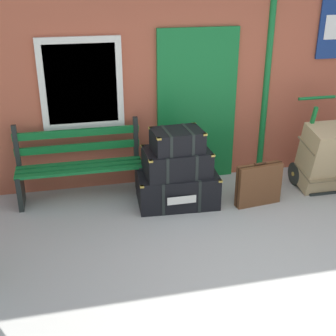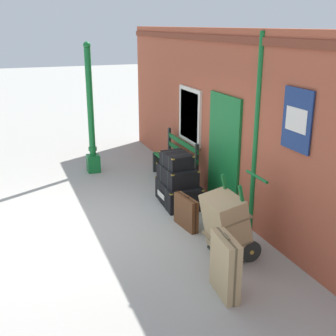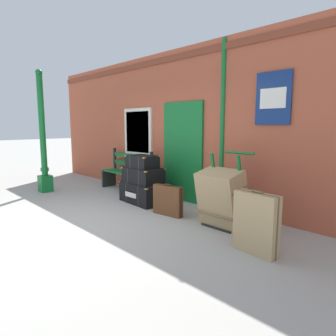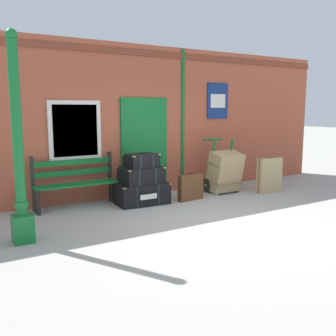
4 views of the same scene
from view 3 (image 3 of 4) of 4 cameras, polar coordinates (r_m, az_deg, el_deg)
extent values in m
plane|color=#A3A099|center=(5.15, -16.86, -10.54)|extent=(60.00, 60.00, 0.00)
cube|color=#AD5138|center=(6.47, 3.68, 8.00)|extent=(10.40, 0.30, 3.20)
cube|color=brown|center=(6.50, 2.75, 20.62)|extent=(10.40, 0.03, 0.12)
cube|color=#146B2D|center=(6.35, 2.78, 3.03)|extent=(1.10, 0.05, 2.10)
cube|color=#0C401B|center=(6.34, 2.71, 3.02)|extent=(0.06, 0.02, 2.10)
cube|color=silver|center=(7.45, -5.76, 6.86)|extent=(1.04, 0.06, 1.16)
cube|color=silver|center=(7.44, -5.87, 6.86)|extent=(0.88, 0.02, 1.00)
cylinder|color=#146B2D|center=(5.69, 10.36, 7.84)|extent=(0.09, 0.09, 3.14)
cube|color=navy|center=(5.17, 19.46, 12.47)|extent=(0.60, 0.02, 0.84)
cube|color=white|center=(5.16, 19.39, 12.48)|extent=(0.44, 0.01, 0.32)
cube|color=#146B2D|center=(7.91, -22.38, -2.77)|extent=(0.28, 0.28, 0.40)
cylinder|color=#146B2D|center=(7.77, -22.95, 7.35)|extent=(0.14, 0.14, 2.38)
cylinder|color=#146B2D|center=(7.85, -22.52, -0.26)|extent=(0.19, 0.19, 0.08)
sphere|color=#146B2D|center=(7.87, -23.48, 16.41)|extent=(0.16, 0.16, 0.16)
cube|color=#146B2D|center=(7.36, -9.03, -1.04)|extent=(1.60, 0.09, 0.04)
cube|color=#146B2D|center=(7.44, -8.14, -0.92)|extent=(1.60, 0.09, 0.04)
cube|color=#146B2D|center=(7.52, -7.27, -0.81)|extent=(1.60, 0.09, 0.04)
cube|color=#146B2D|center=(7.53, -6.93, 0.75)|extent=(1.60, 0.05, 0.10)
cube|color=#146B2D|center=(7.50, -6.96, 2.26)|extent=(1.60, 0.05, 0.10)
cube|color=black|center=(8.10, -11.24, -1.86)|extent=(0.06, 0.40, 0.45)
cube|color=black|center=(8.13, -10.15, 1.81)|extent=(0.06, 0.06, 0.56)
cube|color=black|center=(6.88, -4.41, -3.51)|extent=(0.06, 0.40, 0.45)
cube|color=black|center=(6.93, -3.18, 0.81)|extent=(0.06, 0.06, 0.56)
cube|color=black|center=(6.34, -4.50, -4.69)|extent=(1.04, 0.70, 0.42)
cube|color=black|center=(6.52, -5.65, -4.34)|extent=(0.08, 0.65, 0.43)
cube|color=black|center=(6.16, -3.27, -5.06)|extent=(0.08, 0.65, 0.43)
cube|color=#B79338|center=(6.53, -9.11, -2.61)|extent=(0.05, 0.05, 0.02)
cube|color=#B79338|center=(5.74, -4.17, -4.03)|extent=(0.05, 0.05, 0.02)
cube|color=#B79338|center=(6.85, -4.81, -2.02)|extent=(0.05, 0.05, 0.02)
cube|color=#B79338|center=(6.11, 0.41, -3.27)|extent=(0.05, 0.05, 0.02)
cube|color=silver|center=(6.15, -7.17, -5.13)|extent=(0.36, 0.01, 0.10)
cube|color=black|center=(6.26, -4.76, -1.40)|extent=(0.81, 0.55, 0.32)
cube|color=black|center=(6.40, -5.79, -1.20)|extent=(0.04, 0.55, 0.33)
cube|color=black|center=(6.13, -3.69, -1.61)|extent=(0.04, 0.55, 0.33)
cube|color=#B79338|center=(6.39, -8.68, 0.07)|extent=(0.05, 0.05, 0.02)
cube|color=#B79338|center=(5.79, -4.28, -0.71)|extent=(0.05, 0.05, 0.02)
cube|color=#B79338|center=(6.69, -5.21, 0.50)|extent=(0.05, 0.05, 0.02)
cube|color=#B79338|center=(6.12, -0.70, -0.19)|extent=(0.05, 0.05, 0.02)
cube|color=black|center=(6.21, -4.93, 1.22)|extent=(0.62, 0.47, 0.26)
cube|color=black|center=(6.31, -5.75, 1.32)|extent=(0.06, 0.45, 0.27)
cube|color=black|center=(6.11, -4.09, 1.11)|extent=(0.06, 0.45, 0.27)
cube|color=#B79338|center=(6.28, -8.01, 2.33)|extent=(0.05, 0.05, 0.02)
cube|color=#B79338|center=(5.86, -4.59, 1.96)|extent=(0.05, 0.05, 0.02)
cube|color=#B79338|center=(6.54, -5.27, 2.61)|extent=(0.05, 0.05, 0.02)
cube|color=#B79338|center=(6.13, -1.81, 2.26)|extent=(0.05, 0.05, 0.02)
cube|color=black|center=(4.95, 9.97, -10.92)|extent=(0.56, 0.28, 0.03)
cube|color=#146B2D|center=(5.09, 9.21, -3.65)|extent=(0.04, 0.32, 1.18)
cube|color=#146B2D|center=(4.82, 13.96, -4.48)|extent=(0.04, 0.32, 1.18)
cylinder|color=#146B2D|center=(5.10, 13.54, 2.81)|extent=(0.54, 0.04, 0.04)
cylinder|color=black|center=(5.28, 8.89, -7.98)|extent=(0.04, 0.32, 0.32)
cylinder|color=#B79338|center=(5.28, 8.89, -7.98)|extent=(0.07, 0.06, 0.06)
cylinder|color=black|center=(4.94, 14.86, -9.33)|extent=(0.04, 0.32, 0.32)
cylinder|color=#B79338|center=(4.94, 14.86, -9.33)|extent=(0.07, 0.06, 0.06)
cube|color=tan|center=(4.83, 10.25, -5.69)|extent=(0.68, 0.61, 0.95)
cube|color=olive|center=(4.88, 10.19, -7.90)|extent=(0.70, 0.46, 0.12)
cube|color=olive|center=(4.79, 10.31, -3.44)|extent=(0.70, 0.46, 0.12)
cube|color=brown|center=(5.42, -0.05, -6.24)|extent=(0.61, 0.21, 0.54)
cylinder|color=#3A2112|center=(5.35, -0.05, -3.21)|extent=(0.16, 0.05, 0.03)
cube|color=#351E10|center=(5.42, -0.05, -6.24)|extent=(0.61, 0.10, 0.56)
cube|color=tan|center=(4.00, 16.48, -10.12)|extent=(0.61, 0.23, 0.78)
cylinder|color=brown|center=(3.89, 16.73, -4.35)|extent=(0.16, 0.04, 0.03)
cube|color=brown|center=(4.00, 16.48, -10.12)|extent=(0.60, 0.08, 0.80)
camera|label=1|loc=(6.26, -55.57, 15.25)|focal=48.02mm
camera|label=2|loc=(3.03, 119.35, 28.60)|focal=47.03mm
camera|label=4|loc=(8.68, -62.55, 5.47)|focal=41.08mm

